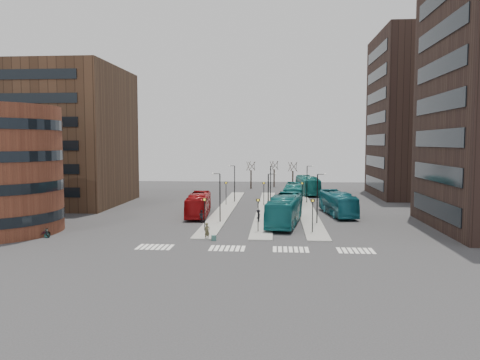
# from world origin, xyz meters

# --- Properties ---
(ground) EXTENTS (160.00, 160.00, 0.00)m
(ground) POSITION_xyz_m (0.00, 0.00, 0.00)
(ground) COLOR #2B2B2D
(ground) RESTS_ON ground
(island_left) EXTENTS (2.50, 45.00, 0.15)m
(island_left) POSITION_xyz_m (-4.00, 30.00, 0.07)
(island_left) COLOR gray
(island_left) RESTS_ON ground
(island_mid) EXTENTS (2.50, 45.00, 0.15)m
(island_mid) POSITION_xyz_m (2.00, 30.00, 0.07)
(island_mid) COLOR gray
(island_mid) RESTS_ON ground
(island_right) EXTENTS (2.50, 45.00, 0.15)m
(island_right) POSITION_xyz_m (8.00, 30.00, 0.07)
(island_right) COLOR gray
(island_right) RESTS_ON ground
(suitcase) EXTENTS (0.55, 0.50, 0.56)m
(suitcase) POSITION_xyz_m (-2.75, 7.37, 0.28)
(suitcase) COLOR navy
(suitcase) RESTS_ON ground
(red_bus) EXTENTS (3.38, 11.27, 3.10)m
(red_bus) POSITION_xyz_m (-7.02, 23.33, 1.55)
(red_bus) COLOR #970B0E
(red_bus) RESTS_ON ground
(teal_bus_a) EXTENTS (4.85, 13.31, 3.63)m
(teal_bus_a) POSITION_xyz_m (4.64, 17.45, 1.81)
(teal_bus_a) COLOR #156469
(teal_bus_a) RESTS_ON ground
(teal_bus_b) EXTENTS (3.66, 12.22, 3.36)m
(teal_bus_b) POSITION_xyz_m (6.37, 36.48, 1.68)
(teal_bus_b) COLOR #156D6D
(teal_bus_b) RESTS_ON ground
(teal_bus_c) EXTENTS (4.21, 11.83, 3.22)m
(teal_bus_c) POSITION_xyz_m (12.06, 25.62, 1.61)
(teal_bus_c) COLOR #16606F
(teal_bus_c) RESTS_ON ground
(teal_bus_d) EXTENTS (4.24, 12.86, 3.52)m
(teal_bus_d) POSITION_xyz_m (9.59, 51.52, 1.76)
(teal_bus_d) COLOR #166E6B
(teal_bus_d) RESTS_ON ground
(traveller) EXTENTS (0.75, 0.75, 1.75)m
(traveller) POSITION_xyz_m (-3.50, 7.85, 0.87)
(traveller) COLOR #4D482E
(traveller) RESTS_ON ground
(commuter_a) EXTENTS (0.94, 0.85, 1.60)m
(commuter_a) POSITION_xyz_m (-5.74, 18.03, 0.80)
(commuter_a) COLOR black
(commuter_a) RESTS_ON ground
(commuter_b) EXTENTS (0.62, 1.16, 1.88)m
(commuter_b) POSITION_xyz_m (3.00, 14.55, 0.94)
(commuter_b) COLOR black
(commuter_b) RESTS_ON ground
(commuter_c) EXTENTS (0.79, 1.16, 1.66)m
(commuter_c) POSITION_xyz_m (1.35, 18.61, 0.83)
(commuter_c) COLOR black
(commuter_c) RESTS_ON ground
(bicycle_near) EXTENTS (1.65, 0.61, 0.86)m
(bicycle_near) POSITION_xyz_m (-21.00, 7.30, 0.43)
(bicycle_near) COLOR gray
(bicycle_near) RESTS_ON ground
(bicycle_mid) EXTENTS (1.65, 0.99, 0.96)m
(bicycle_mid) POSITION_xyz_m (-21.00, 8.02, 0.48)
(bicycle_mid) COLOR gray
(bicycle_mid) RESTS_ON ground
(bicycle_far) EXTENTS (1.98, 1.00, 0.99)m
(bicycle_far) POSITION_xyz_m (-21.00, 7.52, 0.50)
(bicycle_far) COLOR gray
(bicycle_far) RESTS_ON ground
(crosswalk_stripes) EXTENTS (22.35, 2.40, 0.01)m
(crosswalk_stripes) POSITION_xyz_m (1.75, 4.00, 0.01)
(crosswalk_stripes) COLOR silver
(crosswalk_stripes) RESTS_ON ground
(office_block) EXTENTS (25.00, 20.12, 22.00)m
(office_block) POSITION_xyz_m (-34.00, 33.98, 11.00)
(office_block) COLOR #493121
(office_block) RESTS_ON ground
(tower_far) EXTENTS (20.12, 20.00, 30.00)m
(tower_far) POSITION_xyz_m (31.98, 50.00, 15.00)
(tower_far) COLOR #2E1F19
(tower_far) RESTS_ON ground
(sign_poles) EXTENTS (12.45, 22.12, 3.65)m
(sign_poles) POSITION_xyz_m (1.60, 23.00, 2.41)
(sign_poles) COLOR black
(sign_poles) RESTS_ON ground
(lamp_posts) EXTENTS (14.04, 20.24, 6.12)m
(lamp_posts) POSITION_xyz_m (2.64, 28.00, 3.58)
(lamp_posts) COLOR black
(lamp_posts) RESTS_ON ground
(bare_trees) EXTENTS (10.97, 8.14, 5.90)m
(bare_trees) POSITION_xyz_m (2.67, 62.67, 2.72)
(bare_trees) COLOR black
(bare_trees) RESTS_ON ground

